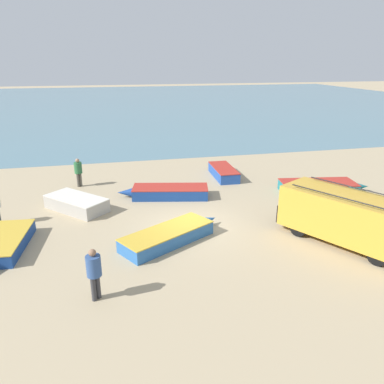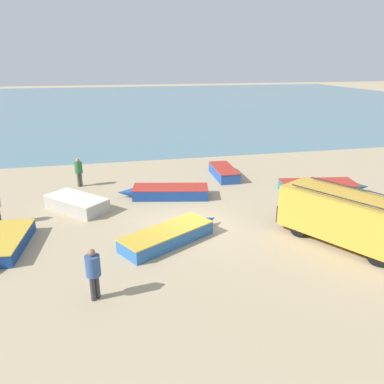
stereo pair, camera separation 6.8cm
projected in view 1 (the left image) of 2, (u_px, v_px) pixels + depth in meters
name	position (u px, v px, depth m)	size (l,w,h in m)	color
ground_plane	(192.00, 227.00, 16.72)	(200.00, 200.00, 0.00)	tan
sea_water	(124.00, 103.00, 64.45)	(120.00, 80.00, 0.01)	slate
parked_van	(347.00, 217.00, 14.91)	(4.31, 5.56, 2.16)	gold
fishing_rowboat_0	(75.00, 203.00, 18.54)	(3.40, 3.51, 0.67)	#ADA89E
fishing_rowboat_1	(170.00, 235.00, 15.26)	(4.65, 3.25, 0.57)	#2D66AD
fishing_rowboat_2	(223.00, 172.00, 23.78)	(1.32, 3.90, 0.63)	#234CA3
fishing_rowboat_3	(320.00, 187.00, 20.91)	(5.09, 2.31, 0.62)	#1E757F
fishing_rowboat_4	(4.00, 244.00, 14.57)	(1.83, 4.05, 0.53)	navy
fishing_rowboat_5	(167.00, 192.00, 20.18)	(4.97, 2.24, 0.59)	navy
fisherman_0	(94.00, 270.00, 11.33)	(0.45, 0.45, 1.73)	#38383D
fisherman_1	(78.00, 170.00, 21.67)	(0.44, 0.44, 1.68)	#5B564C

